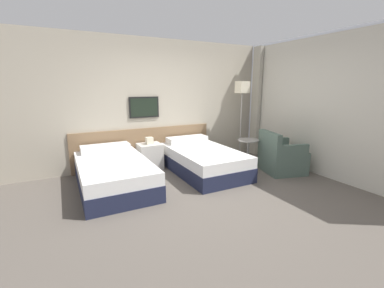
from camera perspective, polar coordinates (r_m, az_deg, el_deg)
ground_plane at (r=4.30m, az=3.42°, el=-10.84°), size 16.00×16.00×0.00m
wall_headboard at (r=5.75m, az=-6.96°, el=8.45°), size 10.00×0.10×2.70m
wall_window at (r=5.54m, az=27.20°, el=7.44°), size 0.21×4.47×2.70m
bed_near_door at (r=4.65m, az=-17.00°, el=-6.25°), size 1.13×1.95×0.61m
bed_near_window at (r=5.23m, az=2.38°, el=-3.58°), size 1.13×1.95×0.61m
nightstand at (r=5.50m, az=-9.34°, el=-2.61°), size 0.48×0.42×0.68m
floor_lamp at (r=6.14m, az=11.06°, el=10.97°), size 0.25×0.25×1.83m
side_table at (r=5.57m, az=12.33°, el=-0.93°), size 0.45×0.45×0.62m
armchair at (r=5.52m, az=19.20°, el=-2.95°), size 0.90×0.92×0.84m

